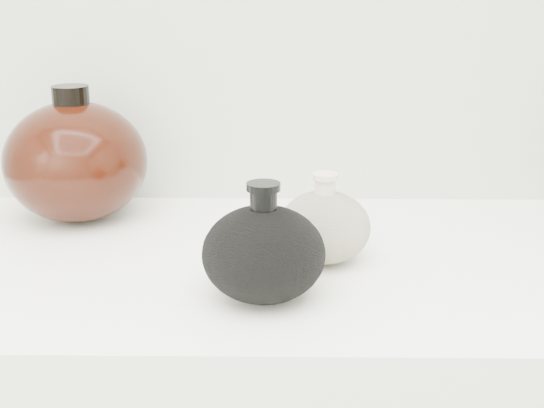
{
  "coord_description": "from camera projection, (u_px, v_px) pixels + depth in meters",
  "views": [
    {
      "loc": [
        -0.02,
        0.07,
        1.25
      ],
      "look_at": [
        -0.03,
        0.92,
        0.98
      ],
      "focal_mm": 50.0,
      "sensor_mm": 36.0,
      "label": 1
    }
  ],
  "objects": [
    {
      "name": "black_gourd_vase",
      "position": [
        264.0,
        253.0,
        0.81
      ],
      "size": [
        0.16,
        0.16,
        0.13
      ],
      "color": "black",
      "rests_on": "display_counter"
    },
    {
      "name": "cream_gourd_vase",
      "position": [
        324.0,
        226.0,
        0.92
      ],
      "size": [
        0.12,
        0.12,
        0.11
      ],
      "color": "beige",
      "rests_on": "display_counter"
    },
    {
      "name": "left_round_pot",
      "position": [
        76.0,
        161.0,
        1.06
      ],
      "size": [
        0.25,
        0.25,
        0.19
      ],
      "color": "black",
      "rests_on": "display_counter"
    }
  ]
}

